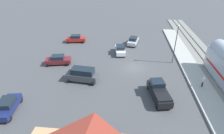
{
  "coord_description": "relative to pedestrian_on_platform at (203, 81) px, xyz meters",
  "views": [
    {
      "loc": [
        1.0,
        28.54,
        15.62
      ],
      "look_at": [
        3.68,
        2.0,
        1.0
      ],
      "focal_mm": 29.0,
      "sensor_mm": 36.0,
      "label": 1
    }
  ],
  "objects": [
    {
      "name": "pedestrian_on_platform",
      "position": [
        0.0,
        0.0,
        0.0
      ],
      "size": [
        0.36,
        0.36,
        1.71
      ],
      "color": "#333338",
      "rests_on": "platform"
    },
    {
      "name": "light_pole_near_platform",
      "position": [
        2.75,
        -7.91,
        3.31
      ],
      "size": [
        0.44,
        0.44,
        7.22
      ],
      "color": "#515156",
      "rests_on": "ground"
    },
    {
      "name": "sedan_silver",
      "position": [
        10.03,
        -16.59,
        -0.4
      ],
      "size": [
        2.75,
        4.79,
        1.74
      ],
      "color": "silver",
      "rests_on": "ground"
    },
    {
      "name": "sedan_red",
      "position": [
        23.63,
        -16.72,
        -0.4
      ],
      "size": [
        4.72,
        2.75,
        1.74
      ],
      "color": "red",
      "rests_on": "ground"
    },
    {
      "name": "pickup_black",
      "position": [
        6.65,
        2.9,
        -0.25
      ],
      "size": [
        2.95,
        5.67,
        2.14
      ],
      "color": "black",
      "rests_on": "ground"
    },
    {
      "name": "suv_charcoal",
      "position": [
        17.92,
        -0.2,
        -0.13
      ],
      "size": [
        5.08,
        2.78,
        2.22
      ],
      "color": "#47494F",
      "rests_on": "ground"
    },
    {
      "name": "sedan_maroon",
      "position": [
        23.74,
        -5.31,
        -0.4
      ],
      "size": [
        4.77,
        2.9,
        1.74
      ],
      "color": "maroon",
      "rests_on": "ground"
    },
    {
      "name": "platform",
      "position": [
        -0.05,
        -5.35,
        -1.13
      ],
      "size": [
        3.2,
        46.0,
        0.3
      ],
      "color": "#B7B2A8",
      "rests_on": "ground"
    },
    {
      "name": "sedan_navy",
      "position": [
        25.35,
        7.54,
        -0.4
      ],
      "size": [
        2.54,
        4.74,
        1.74
      ],
      "color": "navy",
      "rests_on": "ground"
    },
    {
      "name": "railway_track",
      "position": [
        -4.05,
        -5.35,
        -1.19
      ],
      "size": [
        4.8,
        70.0,
        0.3
      ],
      "color": "gray",
      "rests_on": "ground"
    },
    {
      "name": "sedan_white",
      "position": [
        12.71,
        -11.16,
        -0.4
      ],
      "size": [
        2.47,
        4.72,
        1.74
      ],
      "color": "white",
      "rests_on": "ground"
    },
    {
      "name": "ground_plane",
      "position": [
        9.95,
        -5.35,
        -1.28
      ],
      "size": [
        200.0,
        200.0,
        0.0
      ],
      "primitive_type": "plane",
      "color": "#4C4C4F"
    }
  ]
}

